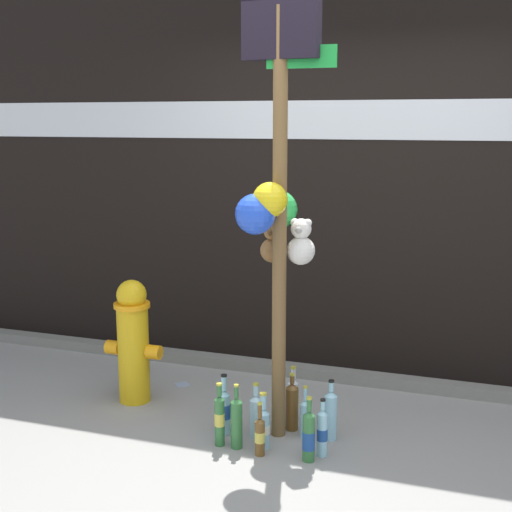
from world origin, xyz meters
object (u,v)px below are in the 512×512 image
(bottle_3, at_px, (292,406))
(bottle_7, at_px, (237,422))
(bottle_11, at_px, (260,435))
(bottle_8, at_px, (305,417))
(fire_hydrant, at_px, (133,340))
(bottle_2, at_px, (322,432))
(memorial_post, at_px, (276,188))
(bottle_0, at_px, (331,414))
(bottle_6, at_px, (220,419))
(bottle_5, at_px, (309,436))
(bottle_10, at_px, (224,410))
(bottle_1, at_px, (293,399))
(bottle_4, at_px, (256,415))
(bottle_9, at_px, (263,426))

(bottle_3, height_order, bottle_7, bottle_7)
(bottle_11, bearing_deg, bottle_8, 59.85)
(fire_hydrant, distance_m, bottle_2, 1.46)
(memorial_post, distance_m, bottle_0, 1.37)
(bottle_3, xyz_separation_m, bottle_6, (-0.34, -0.34, 0.01))
(bottle_5, distance_m, bottle_10, 0.59)
(bottle_5, relative_size, bottle_10, 1.00)
(bottle_1, bearing_deg, bottle_4, -115.95)
(memorial_post, distance_m, bottle_6, 1.37)
(bottle_9, height_order, bottle_11, bottle_9)
(bottle_2, height_order, bottle_7, bottle_7)
(bottle_6, bearing_deg, bottle_4, 46.04)
(bottle_0, distance_m, bottle_4, 0.44)
(bottle_2, bearing_deg, bottle_8, 127.11)
(bottle_0, height_order, bottle_2, bottle_0)
(fire_hydrant, bearing_deg, bottle_2, -14.68)
(bottle_0, height_order, bottle_8, bottle_0)
(memorial_post, distance_m, bottle_11, 1.40)
(bottle_1, distance_m, bottle_6, 0.56)
(bottle_8, bearing_deg, bottle_11, -120.15)
(bottle_4, relative_size, bottle_10, 0.90)
(bottle_0, xyz_separation_m, bottle_3, (-0.25, 0.06, -0.00))
(fire_hydrant, xyz_separation_m, bottle_9, (1.04, -0.38, -0.29))
(bottle_11, bearing_deg, bottle_4, 114.23)
(bottle_7, relative_size, bottle_11, 1.22)
(fire_hydrant, distance_m, bottle_6, 0.93)
(bottle_3, distance_m, bottle_7, 0.41)
(bottle_5, bearing_deg, bottle_1, 114.99)
(bottle_5, bearing_deg, bottle_7, 177.39)
(bottle_4, bearing_deg, bottle_10, -173.76)
(bottle_3, distance_m, bottle_5, 0.41)
(memorial_post, distance_m, bottle_3, 1.34)
(bottle_1, height_order, bottle_11, bottle_1)
(bottle_1, bearing_deg, bottle_6, -123.43)
(bottle_3, bearing_deg, fire_hydrant, 175.48)
(bottle_1, distance_m, bottle_3, 0.14)
(bottle_6, distance_m, bottle_7, 0.10)
(bottle_8, relative_size, bottle_11, 1.01)
(bottle_9, bearing_deg, memorial_post, 87.41)
(bottle_0, relative_size, bottle_5, 0.99)
(bottle_0, height_order, bottle_11, bottle_0)
(bottle_0, relative_size, bottle_4, 1.10)
(fire_hydrant, bearing_deg, bottle_5, -18.56)
(memorial_post, distance_m, fire_hydrant, 1.50)
(bottle_5, bearing_deg, fire_hydrant, 161.44)
(bottle_3, distance_m, bottle_6, 0.48)
(memorial_post, height_order, bottle_9, memorial_post)
(bottle_7, relative_size, bottle_10, 1.02)
(bottle_10, bearing_deg, bottle_0, 12.06)
(fire_hydrant, bearing_deg, bottle_8, -7.34)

